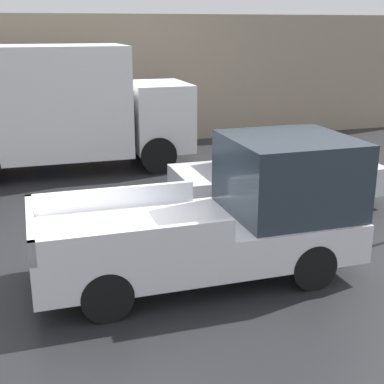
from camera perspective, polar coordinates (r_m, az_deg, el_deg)
The scene contains 6 objects.
ground_plane at distance 8.96m, azimuth -9.54°, elevation -8.28°, with size 60.00×60.00×0.00m, color #232326.
building_wall at distance 17.86m, azimuth -14.43°, elevation 11.22°, with size 28.00×0.15×4.20m.
pickup_truck at distance 8.48m, azimuth 4.06°, elevation -2.35°, with size 5.02×2.09×2.16m.
car at distance 11.89m, azimuth 9.31°, elevation 2.29°, with size 4.52×1.85×1.60m.
delivery_truck at distance 14.89m, azimuth -15.47°, elevation 8.84°, with size 7.22×2.38×3.35m.
newspaper_box at distance 17.74m, azimuth -15.22°, elevation 6.12°, with size 0.45×0.40×1.14m.
Camera 1 is at (-0.97, -8.04, 3.84)m, focal length 50.00 mm.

